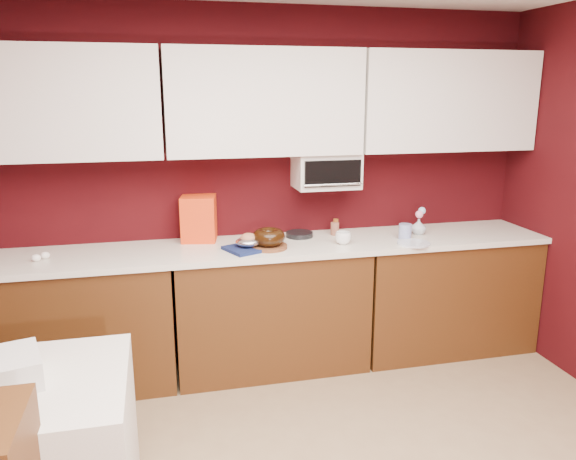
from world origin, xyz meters
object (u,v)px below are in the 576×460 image
(foil_ham_nest, at_px, (248,242))
(blue_jar, at_px, (405,231))
(pandoro_box, at_px, (199,218))
(flower_vase, at_px, (419,225))
(bundt_cake, at_px, (269,237))
(coffee_mug, at_px, (343,237))
(toaster_oven, at_px, (326,170))

(foil_ham_nest, xyz_separation_m, blue_jar, (1.13, 0.02, -0.00))
(blue_jar, bearing_deg, pandoro_box, 168.35)
(blue_jar, height_order, flower_vase, flower_vase)
(bundt_cake, bearing_deg, blue_jar, 1.16)
(foil_ham_nest, height_order, coffee_mug, coffee_mug)
(blue_jar, bearing_deg, flower_vase, 33.46)
(bundt_cake, distance_m, flower_vase, 1.15)
(bundt_cake, distance_m, coffee_mug, 0.52)
(flower_vase, bearing_deg, coffee_mug, -167.99)
(blue_jar, bearing_deg, bundt_cake, -178.84)
(coffee_mug, bearing_deg, flower_vase, 12.01)
(pandoro_box, bearing_deg, foil_ham_nest, -36.09)
(blue_jar, bearing_deg, coffee_mug, -176.11)
(foil_ham_nest, height_order, flower_vase, flower_vase)
(coffee_mug, bearing_deg, pandoro_box, 161.07)
(coffee_mug, bearing_deg, toaster_oven, 99.54)
(toaster_oven, height_order, pandoro_box, toaster_oven)
(coffee_mug, distance_m, blue_jar, 0.48)
(toaster_oven, bearing_deg, blue_jar, -24.76)
(pandoro_box, height_order, coffee_mug, pandoro_box)
(pandoro_box, height_order, flower_vase, pandoro_box)
(pandoro_box, height_order, blue_jar, pandoro_box)
(foil_ham_nest, bearing_deg, pandoro_box, 133.01)
(pandoro_box, xyz_separation_m, flower_vase, (1.58, -0.19, -0.09))
(toaster_oven, xyz_separation_m, blue_jar, (0.52, -0.24, -0.42))
(foil_ham_nest, bearing_deg, toaster_oven, 23.38)
(toaster_oven, relative_size, pandoro_box, 1.41)
(blue_jar, relative_size, flower_vase, 0.83)
(toaster_oven, distance_m, flower_vase, 0.80)
(bundt_cake, distance_m, foil_ham_nest, 0.14)
(bundt_cake, bearing_deg, foil_ham_nest, -178.54)
(foil_ham_nest, xyz_separation_m, pandoro_box, (-0.30, 0.32, 0.10))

